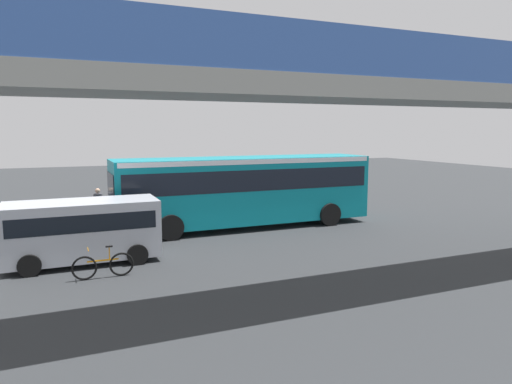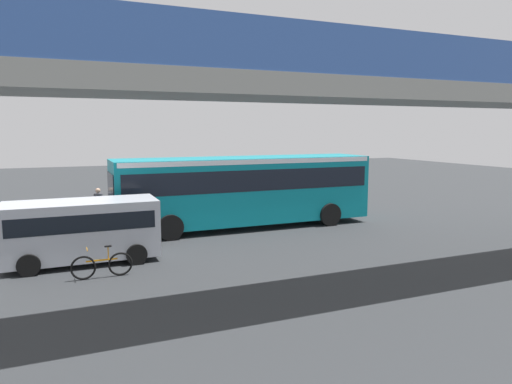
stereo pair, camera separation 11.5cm
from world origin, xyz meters
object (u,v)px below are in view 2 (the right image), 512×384
at_px(traffic_sign, 194,176).
at_px(parked_van, 82,227).
at_px(city_bus, 245,186).
at_px(bicycle_orange, 102,265).
at_px(pedestrian, 99,208).

bearing_deg(traffic_sign, parked_van, 53.19).
xyz_separation_m(city_bus, bicycle_orange, (6.58, 5.19, -1.51)).
bearing_deg(pedestrian, city_bus, 158.62).
xyz_separation_m(city_bus, pedestrian, (6.09, -2.39, -1.00)).
bearing_deg(pedestrian, bicycle_orange, 86.33).
height_order(bicycle_orange, pedestrian, pedestrian).
bearing_deg(bicycle_orange, pedestrian, -93.67).
relative_size(city_bus, pedestrian, 6.44).
bearing_deg(traffic_sign, bicycle_orange, 60.90).
xyz_separation_m(city_bus, parked_van, (7.01, 3.21, -0.70)).
bearing_deg(parked_van, bicycle_orange, 102.34).
relative_size(bicycle_orange, traffic_sign, 0.63).
height_order(city_bus, pedestrian, city_bus).
xyz_separation_m(parked_van, traffic_sign, (-6.01, -8.03, 0.71)).
distance_m(city_bus, bicycle_orange, 8.52).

